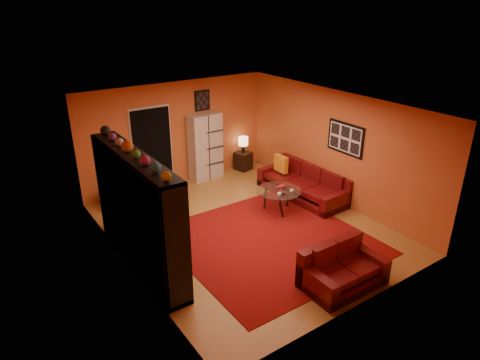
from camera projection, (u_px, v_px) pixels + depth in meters
floor at (245, 228)px, 8.98m from camera, size 6.00×6.00×0.00m
ceiling at (246, 106)px, 7.95m from camera, size 6.00×6.00×0.00m
wall_back at (177, 134)px, 10.73m from camera, size 6.00×0.00×6.00m
wall_front at (365, 235)px, 6.19m from camera, size 6.00×0.00×6.00m
wall_left at (124, 202)px, 7.16m from camera, size 0.00×6.00×6.00m
wall_right at (335, 147)px, 9.76m from camera, size 0.00×6.00×6.00m
rug at (270, 241)px, 8.50m from camera, size 3.60×3.60×0.01m
doorway at (153, 150)px, 10.45m from camera, size 0.95×0.10×2.04m
wall_art_right at (345, 138)px, 9.41m from camera, size 0.03×1.00×0.70m
wall_art_back at (202, 100)px, 10.81m from camera, size 0.42×0.03×0.52m
entertainment_unit at (138, 212)px, 7.38m from camera, size 0.45×3.00×2.10m
tv at (140, 214)px, 7.46m from camera, size 0.91×0.12×0.52m
sofa at (305, 184)px, 10.36m from camera, size 1.05×2.37×0.85m
loveseat at (340, 268)px, 7.15m from camera, size 1.39×0.85×0.85m
throw_pillow at (281, 164)px, 10.67m from camera, size 0.12×0.42×0.42m
coffee_table at (279, 192)px, 9.51m from camera, size 1.01×1.01×0.50m
storage_cabinet at (205, 147)px, 11.11m from camera, size 0.90×0.47×1.75m
bowl_chair at (119, 194)px, 9.81m from camera, size 0.69×0.69×0.56m
side_table at (243, 161)px, 11.93m from camera, size 0.48×0.48×0.50m
table_lamp at (243, 142)px, 11.70m from camera, size 0.26×0.26×0.44m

